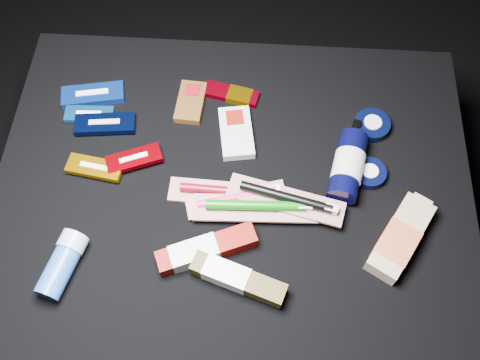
# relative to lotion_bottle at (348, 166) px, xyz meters

# --- Properties ---
(ground) EXTENTS (3.00, 3.00, 0.00)m
(ground) POSITION_rel_lotion_bottle_xyz_m (-0.23, -0.05, -0.43)
(ground) COLOR black
(ground) RESTS_ON ground
(cloth_table) EXTENTS (0.98, 0.78, 0.40)m
(cloth_table) POSITION_rel_lotion_bottle_xyz_m (-0.23, -0.05, -0.23)
(cloth_table) COLOR black
(cloth_table) RESTS_ON ground
(luna_bar_0) EXTENTS (0.14, 0.08, 0.02)m
(luna_bar_0) POSITION_rel_lotion_bottle_xyz_m (-0.56, 0.16, -0.02)
(luna_bar_0) COLOR #113FB7
(luna_bar_0) RESTS_ON cloth_table
(luna_bar_1) EXTENTS (0.11, 0.04, 0.01)m
(luna_bar_1) POSITION_rel_lotion_bottle_xyz_m (-0.56, 0.11, -0.02)
(luna_bar_1) COLOR #135A9E
(luna_bar_1) RESTS_ON cloth_table
(luna_bar_2) EXTENTS (0.13, 0.06, 0.02)m
(luna_bar_2) POSITION_rel_lotion_bottle_xyz_m (-0.52, 0.08, -0.02)
(luna_bar_2) COLOR black
(luna_bar_2) RESTS_ON cloth_table
(luna_bar_3) EXTENTS (0.12, 0.06, 0.01)m
(luna_bar_3) POSITION_rel_lotion_bottle_xyz_m (-0.52, -0.03, -0.02)
(luna_bar_3) COLOR #AE7401
(luna_bar_3) RESTS_ON cloth_table
(luna_bar_4) EXTENTS (0.12, 0.08, 0.01)m
(luna_bar_4) POSITION_rel_lotion_bottle_xyz_m (-0.44, -0.00, -0.01)
(luna_bar_4) COLOR #7E0007
(luna_bar_4) RESTS_ON cloth_table
(clif_bar_0) EXTENTS (0.06, 0.11, 0.02)m
(clif_bar_0) POSITION_rel_lotion_bottle_xyz_m (-0.34, 0.16, -0.02)
(clif_bar_0) COLOR #502E10
(clif_bar_0) RESTS_ON cloth_table
(clif_bar_1) EXTENTS (0.09, 0.13, 0.02)m
(clif_bar_1) POSITION_rel_lotion_bottle_xyz_m (-0.23, 0.08, -0.02)
(clif_bar_1) COLOR beige
(clif_bar_1) RESTS_ON cloth_table
(clif_bar_2) EXTENTS (0.07, 0.11, 0.02)m
(clif_bar_2) POSITION_rel_lotion_bottle_xyz_m (-0.23, 0.09, -0.02)
(clif_bar_2) COLOR tan
(clif_bar_2) RESTS_ON cloth_table
(power_bar) EXTENTS (0.13, 0.06, 0.02)m
(power_bar) POSITION_rel_lotion_bottle_xyz_m (-0.24, 0.18, -0.02)
(power_bar) COLOR maroon
(power_bar) RESTS_ON cloth_table
(lotion_bottle) EXTENTS (0.09, 0.20, 0.06)m
(lotion_bottle) POSITION_rel_lotion_bottle_xyz_m (0.00, 0.00, 0.00)
(lotion_bottle) COLOR black
(lotion_bottle) RESTS_ON cloth_table
(cream_tin_upper) EXTENTS (0.08, 0.08, 0.02)m
(cream_tin_upper) POSITION_rel_lotion_bottle_xyz_m (0.06, 0.12, -0.02)
(cream_tin_upper) COLOR black
(cream_tin_upper) RESTS_ON cloth_table
(cream_tin_lower) EXTENTS (0.07, 0.07, 0.02)m
(cream_tin_lower) POSITION_rel_lotion_bottle_xyz_m (0.05, -0.00, -0.02)
(cream_tin_lower) COLOR black
(cream_tin_lower) RESTS_ON cloth_table
(bodywash_bottle) EXTENTS (0.14, 0.19, 0.04)m
(bodywash_bottle) POSITION_rel_lotion_bottle_xyz_m (0.10, -0.15, -0.01)
(bodywash_bottle) COLOR tan
(bodywash_bottle) RESTS_ON cloth_table
(deodorant_stick) EXTENTS (0.08, 0.13, 0.05)m
(deodorant_stick) POSITION_rel_lotion_bottle_xyz_m (-0.53, -0.24, -0.01)
(deodorant_stick) COLOR #244DA3
(deodorant_stick) RESTS_ON cloth_table
(toothbrush_pack_0) EXTENTS (0.23, 0.06, 0.03)m
(toothbrush_pack_0) POSITION_rel_lotion_bottle_xyz_m (-0.24, -0.06, -0.02)
(toothbrush_pack_0) COLOR #B8B2AC
(toothbrush_pack_0) RESTS_ON cloth_table
(toothbrush_pack_1) EXTENTS (0.21, 0.10, 0.02)m
(toothbrush_pack_1) POSITION_rel_lotion_bottle_xyz_m (-0.22, -0.08, -0.02)
(toothbrush_pack_1) COLOR beige
(toothbrush_pack_1) RESTS_ON cloth_table
(toothbrush_pack_2) EXTENTS (0.25, 0.07, 0.03)m
(toothbrush_pack_2) POSITION_rel_lotion_bottle_xyz_m (-0.18, -0.10, -0.01)
(toothbrush_pack_2) COLOR beige
(toothbrush_pack_2) RESTS_ON cloth_table
(toothbrush_pack_3) EXTENTS (0.24, 0.11, 0.03)m
(toothbrush_pack_3) POSITION_rel_lotion_bottle_xyz_m (-0.12, -0.08, 0.00)
(toothbrush_pack_3) COLOR #AFA8A2
(toothbrush_pack_3) RESTS_ON cloth_table
(toothpaste_carton_red) EXTENTS (0.19, 0.11, 0.04)m
(toothpaste_carton_red) POSITION_rel_lotion_bottle_xyz_m (-0.28, -0.19, -0.01)
(toothpaste_carton_red) COLOR #740903
(toothpaste_carton_red) RESTS_ON cloth_table
(toothpaste_carton_green) EXTENTS (0.18, 0.09, 0.03)m
(toothpaste_carton_green) POSITION_rel_lotion_bottle_xyz_m (-0.21, -0.24, -0.01)
(toothpaste_carton_green) COLOR #3E3512
(toothpaste_carton_green) RESTS_ON cloth_table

